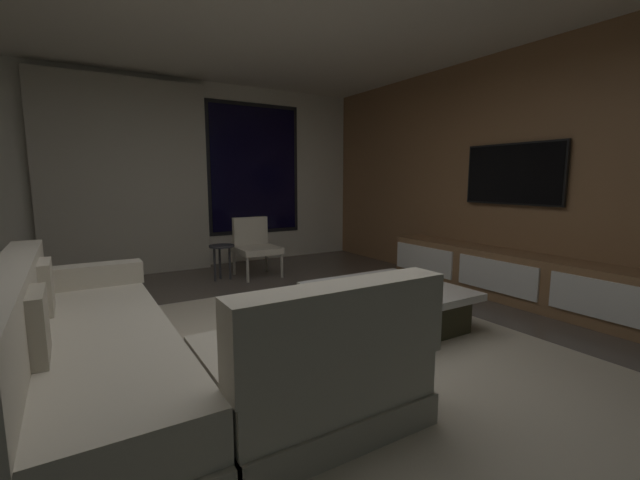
{
  "coord_description": "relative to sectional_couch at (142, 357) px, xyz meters",
  "views": [
    {
      "loc": [
        -1.23,
        -2.54,
        1.29
      ],
      "look_at": [
        1.02,
        1.15,
        0.65
      ],
      "focal_mm": 23.07,
      "sensor_mm": 36.0,
      "label": 1
    }
  ],
  "objects": [
    {
      "name": "floor",
      "position": [
        0.94,
        0.13,
        -0.29
      ],
      "size": [
        9.2,
        9.2,
        0.0
      ],
      "primitive_type": "plane",
      "color": "#564C44"
    },
    {
      "name": "back_wall_with_window",
      "position": [
        0.88,
        3.74,
        1.05
      ],
      "size": [
        6.6,
        0.3,
        2.7
      ],
      "color": "silver",
      "rests_on": "floor"
    },
    {
      "name": "media_wall",
      "position": [
        4.0,
        0.13,
        1.06
      ],
      "size": [
        0.12,
        7.8,
        2.7
      ],
      "color": "#8E6642",
      "rests_on": "floor"
    },
    {
      "name": "area_rug",
      "position": [
        1.29,
        0.03,
        -0.28
      ],
      "size": [
        3.2,
        3.8,
        0.01
      ],
      "primitive_type": "cube",
      "color": "beige",
      "rests_on": "floor"
    },
    {
      "name": "sectional_couch",
      "position": [
        0.0,
        0.0,
        0.0
      ],
      "size": [
        1.98,
        2.5,
        0.82
      ],
      "color": "#B1A997",
      "rests_on": "floor"
    },
    {
      "name": "coffee_table",
      "position": [
        2.02,
        0.25,
        -0.1
      ],
      "size": [
        1.16,
        1.16,
        0.36
      ],
      "color": "#35311D",
      "rests_on": "floor"
    },
    {
      "name": "book_stack_on_coffee_table",
      "position": [
        2.17,
        0.17,
        0.13
      ],
      "size": [
        0.3,
        0.24,
        0.11
      ],
      "color": "#D35B9B",
      "rests_on": "coffee_table"
    },
    {
      "name": "accent_chair_near_window",
      "position": [
        1.81,
        2.74,
        0.14
      ],
      "size": [
        0.54,
        0.56,
        0.78
      ],
      "color": "#B2ADA0",
      "rests_on": "floor"
    },
    {
      "name": "side_stool",
      "position": [
        1.34,
        2.69,
        0.08
      ],
      "size": [
        0.32,
        0.32,
        0.46
      ],
      "color": "#333338",
      "rests_on": "floor"
    },
    {
      "name": "media_console",
      "position": [
        3.71,
        0.18,
        -0.04
      ],
      "size": [
        0.46,
        3.1,
        0.52
      ],
      "color": "#8E6642",
      "rests_on": "floor"
    },
    {
      "name": "mounted_tv",
      "position": [
        3.89,
        0.38,
        1.06
      ],
      "size": [
        0.05,
        1.16,
        0.67
      ],
      "color": "black"
    }
  ]
}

